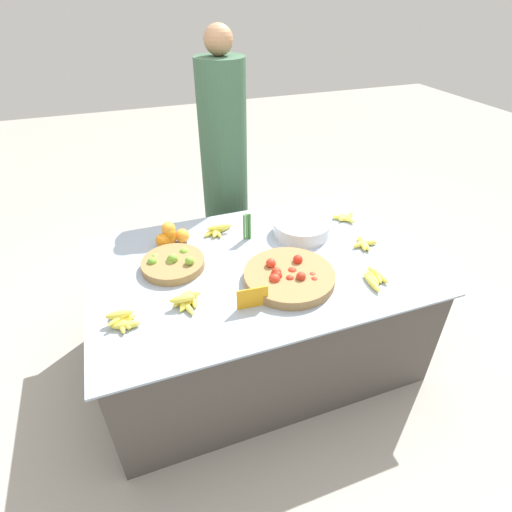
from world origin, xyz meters
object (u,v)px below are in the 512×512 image
Objects in this scene: tomato_basket at (289,276)px; metal_bowl at (301,228)px; price_sign at (252,298)px; lime_bowl at (173,263)px; vendor_person at (225,172)px.

metal_bowl is (0.25, 0.39, 0.01)m from tomato_basket.
price_sign is (-0.24, -0.12, 0.03)m from tomato_basket.
lime_bowl is 0.19× the size of vendor_person.
tomato_basket is at bearing 31.91° from price_sign.
vendor_person is (0.52, 0.80, 0.11)m from lime_bowl.
price_sign reaches higher than lime_bowl.
tomato_basket is at bearing -122.85° from metal_bowl.
vendor_person reaches higher than tomato_basket.
metal_bowl is 0.20× the size of vendor_person.
vendor_person reaches higher than lime_bowl.
price_sign is at bearing -56.48° from lime_bowl.
tomato_basket is 3.12× the size of price_sign.
tomato_basket is 0.47m from metal_bowl.
metal_bowl is 0.78m from vendor_person.
metal_bowl is at bearing 57.15° from tomato_basket.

